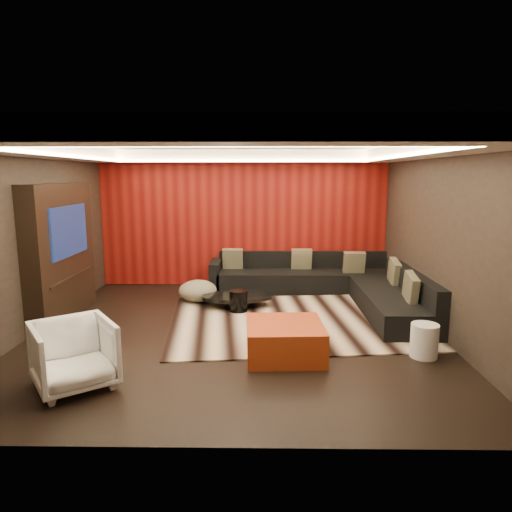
{
  "coord_description": "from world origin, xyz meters",
  "views": [
    {
      "loc": [
        0.4,
        -6.59,
        2.33
      ],
      "look_at": [
        0.3,
        0.6,
        1.05
      ],
      "focal_mm": 32.0,
      "sensor_mm": 36.0,
      "label": 1
    }
  ],
  "objects_px": {
    "armchair": "(74,355)",
    "sectional_sofa": "(332,285)",
    "orange_ottoman": "(285,340)",
    "coffee_table": "(238,301)",
    "drum_stool": "(238,301)",
    "white_side_table": "(424,341)"
  },
  "relations": [
    {
      "from": "armchair",
      "to": "sectional_sofa",
      "type": "height_order",
      "value": "armchair"
    },
    {
      "from": "orange_ottoman",
      "to": "sectional_sofa",
      "type": "bearing_deg",
      "value": 69.7
    },
    {
      "from": "coffee_table",
      "to": "drum_stool",
      "type": "xyz_separation_m",
      "value": [
        0.03,
        -0.29,
        0.07
      ]
    },
    {
      "from": "drum_stool",
      "to": "white_side_table",
      "type": "distance_m",
      "value": 3.16
    },
    {
      "from": "coffee_table",
      "to": "orange_ottoman",
      "type": "relative_size",
      "value": 1.3
    },
    {
      "from": "orange_ottoman",
      "to": "drum_stool",
      "type": "bearing_deg",
      "value": 110.25
    },
    {
      "from": "white_side_table",
      "to": "sectional_sofa",
      "type": "relative_size",
      "value": 0.12
    },
    {
      "from": "white_side_table",
      "to": "armchair",
      "type": "relative_size",
      "value": 0.53
    },
    {
      "from": "coffee_table",
      "to": "sectional_sofa",
      "type": "height_order",
      "value": "sectional_sofa"
    },
    {
      "from": "sectional_sofa",
      "to": "white_side_table",
      "type": "bearing_deg",
      "value": -74.8
    },
    {
      "from": "white_side_table",
      "to": "orange_ottoman",
      "type": "distance_m",
      "value": 1.8
    },
    {
      "from": "armchair",
      "to": "white_side_table",
      "type": "bearing_deg",
      "value": -23.26
    },
    {
      "from": "drum_stool",
      "to": "orange_ottoman",
      "type": "relative_size",
      "value": 0.37
    },
    {
      "from": "drum_stool",
      "to": "white_side_table",
      "type": "height_order",
      "value": "white_side_table"
    },
    {
      "from": "armchair",
      "to": "sectional_sofa",
      "type": "relative_size",
      "value": 0.23
    },
    {
      "from": "white_side_table",
      "to": "armchair",
      "type": "distance_m",
      "value": 4.28
    },
    {
      "from": "drum_stool",
      "to": "sectional_sofa",
      "type": "height_order",
      "value": "sectional_sofa"
    },
    {
      "from": "orange_ottoman",
      "to": "armchair",
      "type": "xyz_separation_m",
      "value": [
        -2.37,
        -0.93,
        0.16
      ]
    },
    {
      "from": "coffee_table",
      "to": "sectional_sofa",
      "type": "xyz_separation_m",
      "value": [
        1.77,
        0.61,
        0.14
      ]
    },
    {
      "from": "coffee_table",
      "to": "orange_ottoman",
      "type": "bearing_deg",
      "value": -71.55
    },
    {
      "from": "drum_stool",
      "to": "coffee_table",
      "type": "bearing_deg",
      "value": 95.69
    },
    {
      "from": "armchair",
      "to": "orange_ottoman",
      "type": "bearing_deg",
      "value": -14.2
    }
  ]
}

